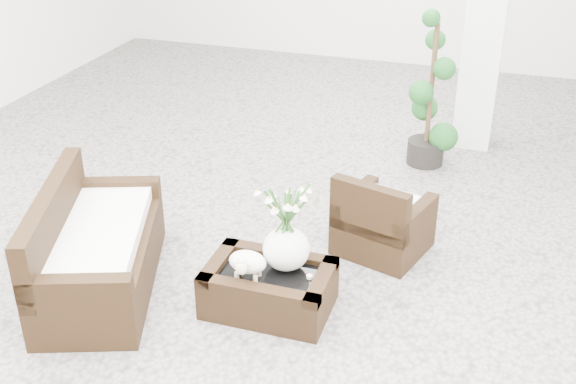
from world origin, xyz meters
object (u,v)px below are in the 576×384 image
(armchair, at_px, (384,212))
(topiary, at_px, (431,91))
(coffee_table, at_px, (269,290))
(loveseat, at_px, (98,240))

(armchair, bearing_deg, topiary, -76.34)
(topiary, bearing_deg, coffee_table, -103.98)
(armchair, height_order, loveseat, loveseat)
(topiary, bearing_deg, loveseat, -123.84)
(loveseat, bearing_deg, topiary, -53.92)
(coffee_table, xyz_separation_m, loveseat, (-1.30, -0.13, 0.26))
(coffee_table, relative_size, loveseat, 0.58)
(coffee_table, bearing_deg, topiary, 76.02)
(armchair, relative_size, topiary, 0.45)
(armchair, distance_m, topiary, 1.87)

